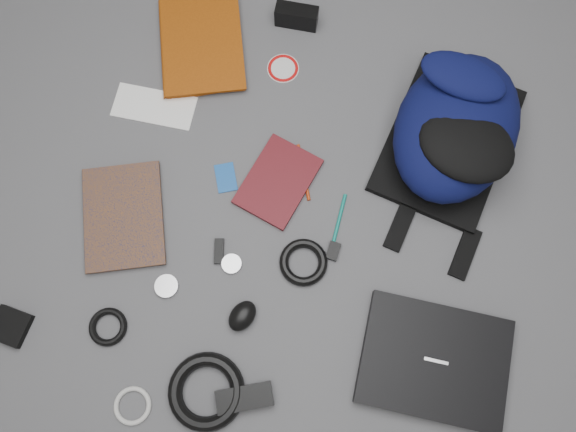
% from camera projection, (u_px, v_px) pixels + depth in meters
% --- Properties ---
extents(ground, '(4.00, 4.00, 0.00)m').
position_uv_depth(ground, '(288.00, 218.00, 1.38)').
color(ground, '#4F4F51').
rests_on(ground, ground).
extents(backpack, '(0.40, 0.50, 0.19)m').
position_uv_depth(backpack, '(457.00, 127.00, 1.34)').
color(backpack, black).
rests_on(backpack, ground).
extents(laptop, '(0.33, 0.26, 0.03)m').
position_uv_depth(laptop, '(434.00, 361.00, 1.28)').
color(laptop, black).
rests_on(laptop, ground).
extents(textbook_red, '(0.29, 0.34, 0.03)m').
position_uv_depth(textbook_red, '(161.00, 49.00, 1.48)').
color(textbook_red, '#7F3307').
rests_on(textbook_red, ground).
extents(comic_book, '(0.27, 0.31, 0.02)m').
position_uv_depth(comic_book, '(84.00, 221.00, 1.37)').
color(comic_book, '#A1560B').
rests_on(comic_book, ground).
extents(envelope, '(0.21, 0.10, 0.00)m').
position_uv_depth(envelope, '(154.00, 106.00, 1.45)').
color(envelope, white).
rests_on(envelope, ground).
extents(dvd_case, '(0.20, 0.24, 0.02)m').
position_uv_depth(dvd_case, '(278.00, 182.00, 1.39)').
color(dvd_case, '#470D11').
rests_on(dvd_case, ground).
extents(compact_camera, '(0.11, 0.04, 0.06)m').
position_uv_depth(compact_camera, '(297.00, 16.00, 1.49)').
color(compact_camera, black).
rests_on(compact_camera, ground).
extents(sticker_disc, '(0.10, 0.10, 0.00)m').
position_uv_depth(sticker_disc, '(283.00, 69.00, 1.48)').
color(sticker_disc, silver).
rests_on(sticker_disc, ground).
extents(pen_teal, '(0.02, 0.15, 0.01)m').
position_uv_depth(pen_teal, '(338.00, 223.00, 1.37)').
color(pen_teal, '#0D7768').
rests_on(pen_teal, ground).
extents(pen_red, '(0.06, 0.14, 0.01)m').
position_uv_depth(pen_red, '(303.00, 172.00, 1.41)').
color(pen_red, '#B4340D').
rests_on(pen_red, ground).
extents(id_badge, '(0.07, 0.09, 0.00)m').
position_uv_depth(id_badge, '(226.00, 178.00, 1.40)').
color(id_badge, '#1652A5').
rests_on(id_badge, ground).
extents(usb_black, '(0.03, 0.06, 0.01)m').
position_uv_depth(usb_black, '(219.00, 251.00, 1.35)').
color(usb_black, black).
rests_on(usb_black, ground).
extents(key_fob, '(0.03, 0.05, 0.01)m').
position_uv_depth(key_fob, '(333.00, 251.00, 1.35)').
color(key_fob, black).
rests_on(key_fob, ground).
extents(mouse, '(0.08, 0.09, 0.04)m').
position_uv_depth(mouse, '(242.00, 316.00, 1.30)').
color(mouse, black).
rests_on(mouse, ground).
extents(headphone_left, '(0.07, 0.07, 0.01)m').
position_uv_depth(headphone_left, '(167.00, 286.00, 1.33)').
color(headphone_left, '#B7B7BA').
rests_on(headphone_left, ground).
extents(headphone_right, '(0.05, 0.05, 0.01)m').
position_uv_depth(headphone_right, '(232.00, 264.00, 1.34)').
color(headphone_right, '#B7B7B9').
rests_on(headphone_right, ground).
extents(cable_coil, '(0.12, 0.12, 0.02)m').
position_uv_depth(cable_coil, '(303.00, 262.00, 1.34)').
color(cable_coil, black).
rests_on(cable_coil, ground).
extents(power_brick, '(0.14, 0.10, 0.03)m').
position_uv_depth(power_brick, '(245.00, 398.00, 1.26)').
color(power_brick, black).
rests_on(power_brick, ground).
extents(power_cord_coil, '(0.20, 0.20, 0.03)m').
position_uv_depth(power_cord_coil, '(206.00, 391.00, 1.26)').
color(power_cord_coil, black).
rests_on(power_cord_coil, ground).
extents(pouch, '(0.09, 0.09, 0.02)m').
position_uv_depth(pouch, '(11.00, 326.00, 1.30)').
color(pouch, black).
rests_on(pouch, ground).
extents(earbud_coil, '(0.09, 0.09, 0.02)m').
position_uv_depth(earbud_coil, '(108.00, 327.00, 1.30)').
color(earbud_coil, black).
rests_on(earbud_coil, ground).
extents(white_cable_coil, '(0.10, 0.10, 0.01)m').
position_uv_depth(white_cable_coil, '(132.00, 406.00, 1.26)').
color(white_cable_coil, silver).
rests_on(white_cable_coil, ground).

